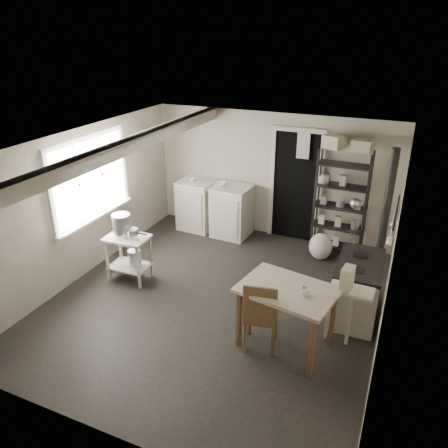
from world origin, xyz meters
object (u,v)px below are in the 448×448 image
at_px(work_table, 286,320).
at_px(flour_sack, 321,246).
at_px(stockpot, 122,224).
at_px(base_cabinets, 214,209).
at_px(chair, 262,313).
at_px(prep_table, 129,256).
at_px(shelf_rack, 341,201).
at_px(stove, 357,287).

bearing_deg(work_table, flour_sack, 91.85).
bearing_deg(stockpot, base_cabinets, 75.60).
height_order(stockpot, chair, stockpot).
xyz_separation_m(prep_table, work_table, (2.67, -0.57, -0.02)).
bearing_deg(work_table, shelf_rack, 87.63).
bearing_deg(chair, flour_sack, 75.28).
distance_m(stockpot, base_cabinets, 2.26).
height_order(base_cabinets, chair, chair).
bearing_deg(base_cabinets, flour_sack, -4.98).
height_order(stove, work_table, stove).
relative_size(stove, flour_sack, 2.21).
bearing_deg(work_table, stove, 55.54).
bearing_deg(shelf_rack, prep_table, -140.27).
xyz_separation_m(base_cabinets, shelf_rack, (2.32, 0.08, 0.49)).
bearing_deg(stockpot, chair, -15.29).
xyz_separation_m(stove, work_table, (-0.70, -1.02, -0.06)).
bearing_deg(chair, base_cabinets, 114.16).
bearing_deg(work_table, prep_table, 167.95).
bearing_deg(stockpot, stove, 7.35).
distance_m(base_cabinets, work_table, 3.49).
bearing_deg(shelf_rack, work_table, -91.12).
distance_m(stockpot, shelf_rack, 3.62).
relative_size(prep_table, flour_sack, 1.56).
bearing_deg(flour_sack, base_cabinets, 171.96).
height_order(base_cabinets, shelf_rack, shelf_rack).
relative_size(base_cabinets, flour_sack, 3.13).
bearing_deg(stockpot, shelf_rack, 37.72).
height_order(shelf_rack, stove, shelf_rack).
relative_size(base_cabinets, stove, 1.41).
bearing_deg(base_cabinets, stockpot, -101.34).
bearing_deg(flour_sack, chair, -94.50).
xyz_separation_m(stove, flour_sack, (-0.78, 1.39, -0.20)).
height_order(prep_table, shelf_rack, shelf_rack).
bearing_deg(chair, prep_table, 154.05).
relative_size(prep_table, chair, 0.76).
distance_m(chair, flour_sack, 2.53).
distance_m(stockpot, chair, 2.60).
bearing_deg(prep_table, stove, 7.53).
relative_size(chair, flour_sack, 2.04).
relative_size(stockpot, base_cabinets, 0.20).
bearing_deg(flour_sack, shelf_rack, 62.94).
bearing_deg(work_table, chair, -159.26).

